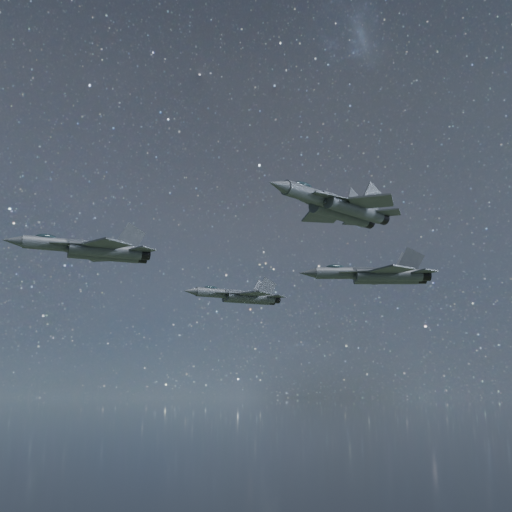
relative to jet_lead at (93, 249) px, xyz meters
name	(u,v)px	position (x,y,z in m)	size (l,w,h in m)	color
jet_lead	(93,249)	(0.00, 0.00, 0.00)	(16.95, 12.03, 4.31)	#30363C
jet_left	(241,296)	(26.27, 26.11, 0.08)	(17.68, 12.45, 4.47)	#30363C
jet_right	(339,206)	(24.49, -14.43, 3.37)	(17.66, 11.65, 4.52)	#30363C
jet_slot	(377,275)	(36.77, -0.88, -0.74)	(18.10, 12.12, 4.58)	#30363C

